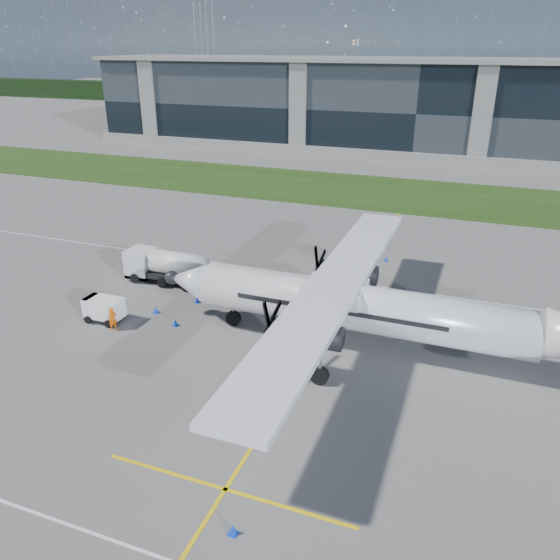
% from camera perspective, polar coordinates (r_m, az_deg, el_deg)
% --- Properties ---
extents(ground, '(400.00, 400.00, 0.00)m').
position_cam_1_polar(ground, '(65.85, 9.80, 7.34)').
color(ground, '#615F5C').
rests_on(ground, ground).
extents(grass_strip, '(400.00, 18.00, 0.04)m').
position_cam_1_polar(grass_strip, '(73.46, 11.09, 8.94)').
color(grass_strip, '#1E390F').
rests_on(grass_strip, ground).
extents(terminal_building, '(120.00, 20.00, 15.00)m').
position_cam_1_polar(terminal_building, '(103.45, 14.83, 17.00)').
color(terminal_building, black).
rests_on(terminal_building, ground).
extents(tree_line, '(400.00, 6.00, 6.00)m').
position_cam_1_polar(tree_line, '(163.35, 17.39, 17.30)').
color(tree_line, black).
rests_on(tree_line, ground).
extents(pylon_west, '(9.00, 4.60, 30.00)m').
position_cam_1_polar(pylon_west, '(195.17, -7.85, 22.49)').
color(pylon_west, gray).
rests_on(pylon_west, ground).
extents(yellow_taxiway_centerline, '(0.20, 70.00, 0.01)m').
position_cam_1_polar(yellow_taxiway_centerline, '(37.96, 4.96, -4.88)').
color(yellow_taxiway_centerline, yellow).
rests_on(yellow_taxiway_centerline, ground).
extents(turboprop_aircraft, '(29.61, 30.71, 9.21)m').
position_cam_1_polar(turboprop_aircraft, '(33.47, 10.33, -0.49)').
color(turboprop_aircraft, white).
rests_on(turboprop_aircraft, ground).
extents(fuel_tanker_truck, '(7.29, 2.37, 2.73)m').
position_cam_1_polar(fuel_tanker_truck, '(45.34, -12.30, 1.43)').
color(fuel_tanker_truck, silver).
rests_on(fuel_tanker_truck, ground).
extents(baggage_tug, '(2.84, 1.70, 1.70)m').
position_cam_1_polar(baggage_tug, '(40.18, -17.88, -2.98)').
color(baggage_tug, white).
rests_on(baggage_tug, ground).
extents(ground_crew_person, '(0.85, 0.93, 1.87)m').
position_cam_1_polar(ground_crew_person, '(38.72, -17.09, -3.77)').
color(ground_crew_person, '#F25907').
rests_on(ground_crew_person, ground).
extents(safety_cone_portwing, '(0.36, 0.36, 0.50)m').
position_cam_1_polar(safety_cone_portwing, '(23.95, -4.96, -24.52)').
color(safety_cone_portwing, '#0B33C5').
rests_on(safety_cone_portwing, ground).
extents(safety_cone_nose_port, '(0.36, 0.36, 0.50)m').
position_cam_1_polar(safety_cone_nose_port, '(38.54, -10.88, -4.38)').
color(safety_cone_nose_port, '#0B33C5').
rests_on(safety_cone_nose_port, ground).
extents(safety_cone_nose_stbd, '(0.36, 0.36, 0.50)m').
position_cam_1_polar(safety_cone_nose_stbd, '(41.63, -8.67, -2.01)').
color(safety_cone_nose_stbd, '#0B33C5').
rests_on(safety_cone_nose_stbd, ground).
extents(safety_cone_stbdwing, '(0.36, 0.36, 0.50)m').
position_cam_1_polar(safety_cone_stbdwing, '(49.82, 11.04, 2.21)').
color(safety_cone_stbdwing, '#0B33C5').
rests_on(safety_cone_stbdwing, ground).
extents(safety_cone_fwd, '(0.36, 0.36, 0.50)m').
position_cam_1_polar(safety_cone_fwd, '(40.64, -12.87, -3.02)').
color(safety_cone_fwd, '#0B33C5').
rests_on(safety_cone_fwd, ground).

